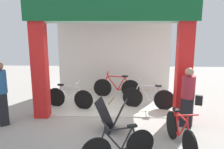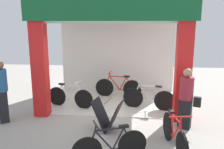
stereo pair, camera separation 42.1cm
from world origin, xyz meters
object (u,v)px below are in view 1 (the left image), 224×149
at_px(bicycle_inside_0, 148,98).
at_px(bicycle_inside_1, 117,87).
at_px(sandwich_board_sign, 111,115).
at_px(pedestrian_3, 188,97).
at_px(bicycle_parked_1, 180,133).
at_px(pedestrian_0, 1,92).
at_px(bicycle_inside_2, 69,97).
at_px(bicycle_parked_0, 119,146).

xyz_separation_m(bicycle_inside_0, bicycle_inside_1, (-1.07, 1.19, 0.01)).
xyz_separation_m(sandwich_board_sign, pedestrian_3, (2.03, 0.32, 0.43)).
relative_size(sandwich_board_sign, pedestrian_3, 0.52).
distance_m(bicycle_inside_1, pedestrian_3, 3.22).
xyz_separation_m(bicycle_parked_1, pedestrian_0, (-4.55, 1.14, 0.54)).
bearing_deg(bicycle_inside_1, pedestrian_3, -52.25).
relative_size(bicycle_inside_0, sandwich_board_sign, 1.96).
xyz_separation_m(bicycle_inside_2, bicycle_parked_0, (1.67, -3.07, -0.01)).
relative_size(bicycle_inside_1, bicycle_parked_0, 1.19).
bearing_deg(bicycle_inside_1, pedestrian_0, -140.03).
height_order(sandwich_board_sign, pedestrian_0, pedestrian_0).
xyz_separation_m(bicycle_inside_0, pedestrian_3, (0.89, -1.34, 0.47)).
bearing_deg(bicycle_inside_2, bicycle_parked_0, -61.41).
relative_size(bicycle_inside_0, bicycle_parked_0, 1.14).
height_order(bicycle_parked_0, sandwich_board_sign, bicycle_parked_0).
bearing_deg(bicycle_parked_1, bicycle_parked_0, -156.80).
xyz_separation_m(bicycle_inside_0, bicycle_inside_2, (-2.60, -0.04, -0.01)).
height_order(bicycle_inside_2, bicycle_parked_1, bicycle_parked_1).
distance_m(bicycle_inside_0, bicycle_parked_1, 2.57).
relative_size(bicycle_inside_0, bicycle_inside_1, 0.95).
height_order(bicycle_parked_0, pedestrian_0, pedestrian_0).
relative_size(bicycle_parked_0, pedestrian_0, 0.83).
bearing_deg(bicycle_parked_1, bicycle_inside_0, 99.17).
bearing_deg(bicycle_inside_0, pedestrian_3, -56.41).
height_order(bicycle_parked_1, pedestrian_0, pedestrian_0).
distance_m(bicycle_inside_1, bicycle_parked_0, 4.30).
bearing_deg(sandwich_board_sign, pedestrian_3, 8.98).
bearing_deg(pedestrian_0, sandwich_board_sign, -4.98).
relative_size(bicycle_parked_0, pedestrian_3, 0.90).
bearing_deg(bicycle_inside_1, bicycle_parked_0, -88.16).
distance_m(sandwich_board_sign, pedestrian_3, 2.10).
height_order(bicycle_inside_1, bicycle_inside_2, bicycle_inside_1).
distance_m(bicycle_inside_2, sandwich_board_sign, 2.18).
relative_size(bicycle_parked_0, bicycle_parked_1, 0.86).
bearing_deg(pedestrian_3, bicycle_parked_1, -111.68).
distance_m(bicycle_inside_1, pedestrian_0, 4.05).
height_order(bicycle_inside_1, pedestrian_0, pedestrian_0).
bearing_deg(bicycle_parked_0, pedestrian_3, 44.37).
bearing_deg(pedestrian_3, pedestrian_0, -179.33).
relative_size(bicycle_inside_1, pedestrian_0, 0.99).
relative_size(bicycle_parked_1, pedestrian_3, 1.04).
height_order(bicycle_parked_0, pedestrian_3, pedestrian_3).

